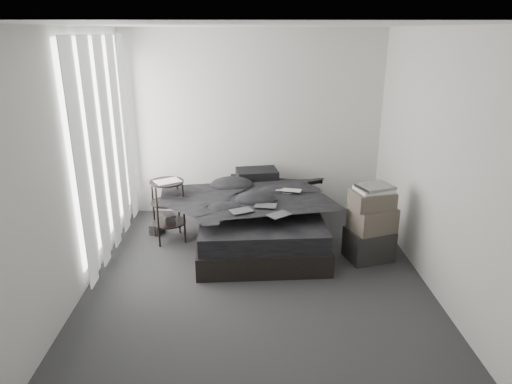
{
  "coord_description": "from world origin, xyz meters",
  "views": [
    {
      "loc": [
        -0.11,
        -4.28,
        2.56
      ],
      "look_at": [
        0.0,
        0.8,
        0.75
      ],
      "focal_mm": 32.0,
      "sensor_mm": 36.0,
      "label": 1
    }
  ],
  "objects_px": {
    "bed": "(259,232)",
    "laptop": "(288,186)",
    "box_lower": "(369,244)",
    "side_stand": "(169,211)"
  },
  "relations": [
    {
      "from": "bed",
      "to": "laptop",
      "type": "bearing_deg",
      "value": 7.5
    },
    {
      "from": "bed",
      "to": "side_stand",
      "type": "relative_size",
      "value": 2.51
    },
    {
      "from": "box_lower",
      "to": "laptop",
      "type": "bearing_deg",
      "value": 149.07
    },
    {
      "from": "laptop",
      "to": "box_lower",
      "type": "height_order",
      "value": "laptop"
    },
    {
      "from": "side_stand",
      "to": "box_lower",
      "type": "bearing_deg",
      "value": -13.08
    },
    {
      "from": "laptop",
      "to": "side_stand",
      "type": "bearing_deg",
      "value": -164.95
    },
    {
      "from": "laptop",
      "to": "box_lower",
      "type": "xyz_separation_m",
      "value": [
        0.92,
        -0.55,
        -0.54
      ]
    },
    {
      "from": "laptop",
      "to": "box_lower",
      "type": "distance_m",
      "value": 1.19
    },
    {
      "from": "laptop",
      "to": "box_lower",
      "type": "relative_size",
      "value": 0.63
    },
    {
      "from": "laptop",
      "to": "side_stand",
      "type": "xyz_separation_m",
      "value": [
        -1.51,
        0.02,
        -0.33
      ]
    }
  ]
}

